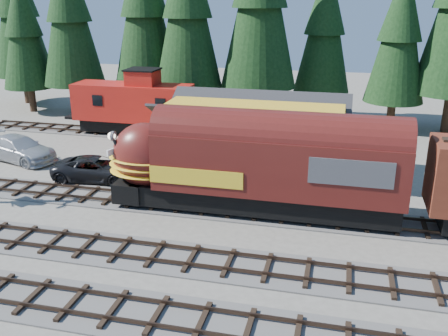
% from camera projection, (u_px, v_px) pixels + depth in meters
% --- Properties ---
extents(ground, '(120.00, 120.00, 0.00)m').
position_uv_depth(ground, '(214.00, 243.00, 25.09)').
color(ground, '#6B665B').
rests_on(ground, ground).
extents(track_siding, '(68.00, 3.20, 0.33)m').
position_uv_depth(track_siding, '(415.00, 228.00, 26.52)').
color(track_siding, '#4C4947').
rests_on(track_siding, ground).
extents(track_main_south, '(68.00, 3.20, 0.33)m').
position_uv_depth(track_main_south, '(431.00, 289.00, 21.02)').
color(track_main_south, '#4C4947').
rests_on(track_main_south, ground).
extents(track_spur, '(32.00, 3.20, 0.33)m').
position_uv_depth(track_spur, '(156.00, 135.00, 43.79)').
color(track_spur, '#4C4947').
rests_on(track_spur, ground).
extents(depot, '(12.80, 7.00, 5.30)m').
position_uv_depth(depot, '(253.00, 132.00, 33.73)').
color(depot, gold).
rests_on(depot, ground).
extents(conifer_backdrop, '(79.75, 24.28, 17.20)m').
position_uv_depth(conifer_backdrop, '(345.00, 15.00, 42.70)').
color(conifer_backdrop, black).
rests_on(conifer_backdrop, ground).
extents(locomotive, '(16.78, 3.33, 4.56)m').
position_uv_depth(locomotive, '(246.00, 168.00, 27.70)').
color(locomotive, black).
rests_on(locomotive, ground).
extents(caboose, '(10.33, 3.00, 5.37)m').
position_uv_depth(caboose, '(134.00, 105.00, 43.35)').
color(caboose, black).
rests_on(caboose, ground).
extents(pickup_truck_a, '(6.05, 3.34, 1.60)m').
position_uv_depth(pickup_truck_a, '(97.00, 169.00, 33.20)').
color(pickup_truck_a, black).
rests_on(pickup_truck_a, ground).
extents(pickup_truck_b, '(6.77, 4.19, 1.83)m').
position_uv_depth(pickup_truck_b, '(19.00, 149.00, 37.09)').
color(pickup_truck_b, '#B1B3B9').
rests_on(pickup_truck_b, ground).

